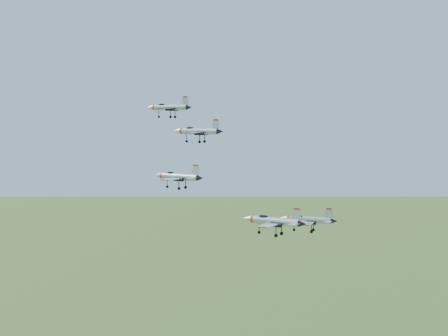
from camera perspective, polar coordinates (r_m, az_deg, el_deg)
The scene contains 5 objects.
jet_lead at distance 152.06m, azimuth -5.10°, elevation 5.55°, with size 12.54×10.48×3.35m.
jet_left_high at distance 135.26m, azimuth -2.45°, elevation 3.40°, with size 12.38×10.30×3.31m.
jet_right_high at distance 121.82m, azimuth -4.27°, elevation -0.77°, with size 11.88×9.75×3.19m.
jet_left_low at distance 131.06m, azimuth 7.59°, elevation -4.69°, with size 12.30×10.43×3.33m.
jet_right_low at distance 120.76m, azimuth 4.48°, elevation -4.83°, with size 13.73×11.32×3.67m.
Camera 1 is at (69.15, -111.35, 134.11)m, focal length 50.00 mm.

